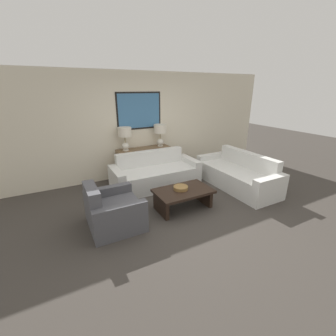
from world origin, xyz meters
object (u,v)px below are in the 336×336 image
console_table (144,162)px  armchair_near_back_wall (113,211)px  couch_by_side (237,175)px  coffee_table (183,195)px  decorative_bowl (181,188)px  table_lamp_right (160,131)px  table_lamp_left (125,135)px  couch_by_back_wall (155,175)px

console_table → armchair_near_back_wall: armchair_near_back_wall is taller
console_table → couch_by_side: (1.71, -1.65, -0.11)m
couch_by_side → coffee_table: 1.71m
coffee_table → decorative_bowl: bearing=124.3°
table_lamp_right → coffee_table: (-0.45, -1.94, -0.89)m
table_lamp_right → table_lamp_left: bearing=180.0°
table_lamp_left → couch_by_back_wall: 1.22m
console_table → decorative_bowl: 1.89m
table_lamp_left → console_table: bearing=0.0°
table_lamp_right → decorative_bowl: size_ratio=2.03×
table_lamp_right → decorative_bowl: 2.09m
couch_by_side → table_lamp_left: bearing=143.1°
table_lamp_left → coffee_table: size_ratio=0.52×
couch_by_side → armchair_near_back_wall: size_ratio=2.25×
decorative_bowl → coffee_table: bearing=-55.7°
couch_by_back_wall → coffee_table: size_ratio=1.88×
decorative_bowl → table_lamp_left: bearing=104.0°
table_lamp_right → couch_by_side: 2.24m
table_lamp_left → table_lamp_right: (0.96, 0.00, 0.00)m
table_lamp_right → couch_by_side: size_ratio=0.28×
console_table → couch_by_back_wall: couch_by_back_wall is taller
console_table → table_lamp_left: 0.92m
armchair_near_back_wall → couch_by_side: bearing=4.6°
armchair_near_back_wall → couch_by_back_wall: bearing=41.7°
table_lamp_right → armchair_near_back_wall: size_ratio=0.63×
decorative_bowl → console_table: bearing=89.8°
couch_by_side → decorative_bowl: bearing=-172.1°
console_table → decorative_bowl: size_ratio=4.94×
couch_by_back_wall → decorative_bowl: size_ratio=7.30×
armchair_near_back_wall → table_lamp_left: bearing=65.2°
table_lamp_left → couch_by_side: 2.88m
coffee_table → couch_by_side: bearing=9.6°
couch_by_back_wall → table_lamp_left: bearing=124.7°
couch_by_side → decorative_bowl: couch_by_side is taller
console_table → table_lamp_left: (-0.48, 0.00, 0.78)m
console_table → armchair_near_back_wall: (-1.35, -1.90, -0.12)m
couch_by_back_wall → couch_by_side: size_ratio=1.00×
couch_by_back_wall → console_table: bearing=90.0°
coffee_table → table_lamp_left: bearing=104.6°
table_lamp_left → decorative_bowl: table_lamp_left is taller
table_lamp_left → table_lamp_right: size_ratio=1.00×
couch_by_back_wall → decorative_bowl: (-0.01, -1.20, 0.14)m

